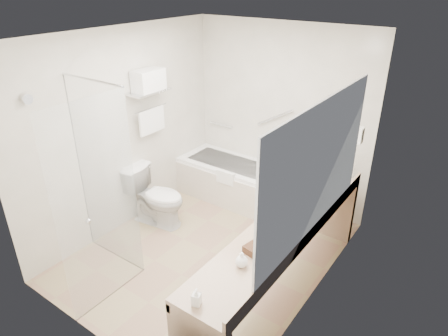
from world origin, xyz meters
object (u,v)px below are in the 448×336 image
Objects in this scene: bathtub at (234,180)px; amenity_basket at (256,251)px; water_bottle_left at (329,169)px; toilet at (157,197)px; vanity_counter at (283,245)px.

amenity_basket is (1.52, -1.90, 0.61)m from bathtub.
bathtub is 1.60m from water_bottle_left.
bathtub is 8.03× the size of water_bottle_left.
bathtub is at bearing -30.03° from toilet.
bathtub is at bearing 174.52° from water_bottle_left.
water_bottle_left is (1.45, -0.14, 0.67)m from bathtub.
vanity_counter is 13.29× the size of amenity_basket.
amenity_basket is 1.02× the size of water_bottle_left.
amenity_basket reaches higher than bathtub.
toilet is 2.17m from amenity_basket.
amenity_basket reaches higher than toilet.
vanity_counter is 0.56m from amenity_basket.
toilet is at bearing -152.48° from water_bottle_left.
bathtub is at bearing 128.73° from amenity_basket.
toilet is (-1.97, 0.26, -0.26)m from vanity_counter.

